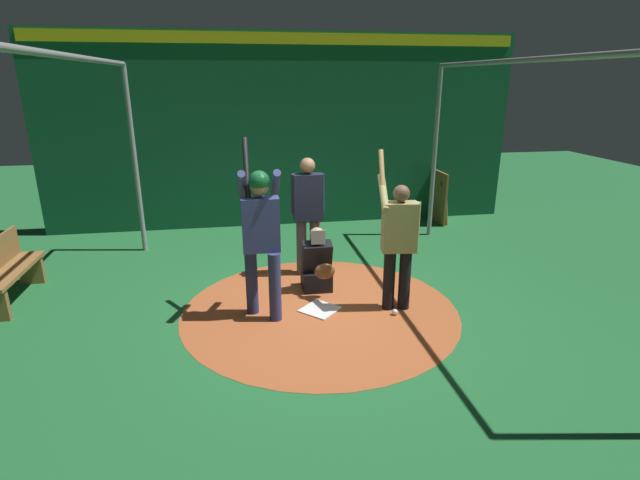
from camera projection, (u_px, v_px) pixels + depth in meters
name	position (u px, v px, depth m)	size (l,w,h in m)	color
ground_plane	(320.00, 310.00, 6.25)	(25.16, 25.16, 0.00)	#216633
dirt_circle	(320.00, 310.00, 6.25)	(3.52, 3.52, 0.01)	#AD562D
home_plate	(320.00, 309.00, 6.24)	(0.42, 0.42, 0.01)	white
batter	(261.00, 230.00, 5.76)	(0.68, 0.49, 2.16)	navy
catcher	(317.00, 266.00, 6.74)	(0.58, 0.40, 0.92)	black
umpire	(308.00, 210.00, 7.12)	(0.22, 0.49, 1.76)	#4C4C51
visitor	(398.00, 239.00, 6.02)	(0.57, 0.51, 2.00)	black
back_wall	(284.00, 131.00, 9.47)	(0.22, 9.16, 3.68)	#145133
cage_frame	(320.00, 141.00, 5.57)	(5.69, 5.27, 3.08)	gray
bat_rack	(435.00, 196.00, 10.18)	(1.18, 0.21, 1.05)	olive
bench	(7.00, 271.00, 6.38)	(1.42, 0.36, 0.85)	olive
baseball_0	(395.00, 312.00, 6.11)	(0.07, 0.07, 0.07)	white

